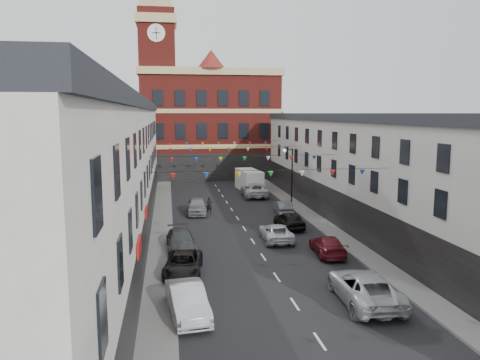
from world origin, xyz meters
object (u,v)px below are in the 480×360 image
white_van (249,180)px  car_right_f (254,190)px  car_right_e (284,207)px  pedestrian (209,206)px  car_right_b (365,287)px  moving_car (276,232)px  car_left_e (197,206)px  street_lamp (290,168)px  car_left_c (183,264)px  car_left_d (181,241)px  car_left_b (187,301)px  car_right_c (328,245)px  car_right_d (289,220)px

white_van → car_right_f: bearing=-98.2°
car_right_e → pedestrian: (-7.09, 1.31, 0.15)m
car_right_b → car_right_e: bearing=-89.5°
car_right_e → moving_car: size_ratio=0.86×
car_right_b → car_left_e: bearing=-69.1°
street_lamp → car_right_f: size_ratio=1.02×
car_right_b → car_right_e: car_right_b is taller
car_left_c → car_right_e: size_ratio=1.19×
car_right_e → moving_car: bearing=77.5°
car_left_d → car_right_b: (9.10, -10.83, 0.12)m
moving_car → car_left_d: bearing=13.3°
car_right_f → white_van: bearing=-90.3°
street_lamp → white_van: (-2.75, 9.54, -2.61)m
car_left_d → car_right_b: size_ratio=0.82×
car_left_b → pedestrian: (3.09, 22.99, 0.04)m
car_right_c → white_van: size_ratio=0.77×
car_right_d → pedestrian: (-6.18, 6.90, 0.09)m
car_right_c → white_van: bearing=-83.9°
street_lamp → car_right_d: (-2.78, -10.49, -3.18)m
white_van → car_right_c: bearing=-94.3°
pedestrian → car_right_f: bearing=71.2°
car_right_d → car_left_e: bearing=-48.8°
car_right_e → street_lamp: bearing=-106.0°
car_left_d → car_right_c: (10.00, -2.63, -0.05)m
street_lamp → white_van: street_lamp is taller
street_lamp → car_right_d: size_ratio=1.42×
car_right_b → car_right_d: 15.85m
car_right_e → pedestrian: bearing=-5.5°
car_left_d → moving_car: car_left_d is taller
car_left_d → moving_car: (7.30, 1.44, -0.05)m
white_van → street_lamp: bearing=-79.7°
car_right_c → pedestrian: (-6.91, 14.54, 0.15)m
car_right_d → pedestrian: 9.26m
moving_car → white_van: bearing=-92.7°
car_left_c → car_left_d: car_left_d is taller
car_right_b → moving_car: bearing=-78.3°
car_left_e → car_right_f: 11.06m
car_left_b → car_left_c: size_ratio=0.98×
car_right_e → moving_car: 9.61m
car_right_c → car_right_e: car_right_e is taller
car_left_c → car_right_b: size_ratio=0.81×
car_left_b → car_right_f: 32.72m
car_left_e → car_right_e: size_ratio=1.18×
car_right_f → pedestrian: car_right_f is taller
car_left_e → car_right_b: bearing=-69.6°
car_left_b → car_right_b: bearing=-5.6°
white_van → pedestrian: white_van is taller
car_left_b → car_right_e: 23.96m
car_left_c → pedestrian: 17.36m
car_right_b → pedestrian: (-6.01, 22.75, -0.01)m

